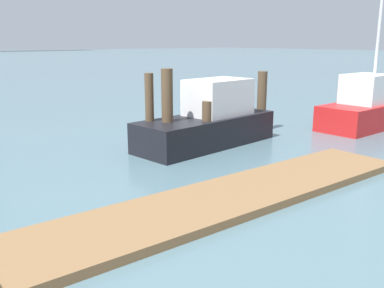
{
  "coord_description": "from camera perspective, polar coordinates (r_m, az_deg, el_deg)",
  "views": [
    {
      "loc": [
        -3.48,
        4.29,
        3.4
      ],
      "look_at": [
        0.88,
        9.88,
        1.68
      ],
      "focal_mm": 39.84,
      "sensor_mm": 36.0,
      "label": 1
    }
  ],
  "objects": [
    {
      "name": "floating_dock",
      "position": [
        9.1,
        3.16,
        -7.73
      ],
      "size": [
        11.25,
        2.0,
        0.18
      ],
      "primitive_type": "cube",
      "color": "olive",
      "rests_on": "ground_plane"
    },
    {
      "name": "dock_piling_0",
      "position": [
        13.32,
        -5.69,
        4.17
      ],
      "size": [
        0.27,
        0.27,
        2.45
      ],
      "primitive_type": "cylinder",
      "color": "brown",
      "rests_on": "ground_plane"
    },
    {
      "name": "dock_piling_1",
      "position": [
        13.35,
        1.99,
        2.37
      ],
      "size": [
        0.3,
        0.3,
        1.59
      ],
      "primitive_type": "cylinder",
      "color": "brown",
      "rests_on": "ground_plane"
    },
    {
      "name": "dock_piling_2",
      "position": [
        13.1,
        -3.32,
        4.38
      ],
      "size": [
        0.35,
        0.35,
        2.6
      ],
      "primitive_type": "cylinder",
      "color": "brown",
      "rests_on": "ground_plane"
    },
    {
      "name": "dock_piling_4",
      "position": [
        16.58,
        9.31,
        5.64
      ],
      "size": [
        0.36,
        0.36,
        2.29
      ],
      "primitive_type": "cylinder",
      "color": "brown",
      "rests_on": "ground_plane"
    },
    {
      "name": "moored_boat_1",
      "position": [
        14.22,
        2.38,
        3.09
      ],
      "size": [
        5.27,
        2.39,
        2.17
      ],
      "color": "black",
      "rests_on": "ground_plane"
    },
    {
      "name": "moored_boat_3",
      "position": [
        18.7,
        22.72,
        4.59
      ],
      "size": [
        5.39,
        2.0,
        9.36
      ],
      "color": "red",
      "rests_on": "ground_plane"
    }
  ]
}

